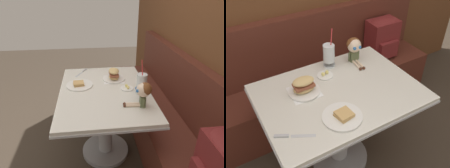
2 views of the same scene
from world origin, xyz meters
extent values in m
plane|color=#382D23|center=(0.00, 0.00, 0.00)|extent=(8.00, 8.00, 0.00)
cube|color=brown|center=(0.00, 1.05, 1.20)|extent=(4.40, 0.08, 2.40)
cube|color=#512319|center=(0.00, 0.77, 0.23)|extent=(2.60, 0.48, 0.45)
cube|color=#512319|center=(0.00, 0.96, 0.73)|extent=(2.60, 0.10, 0.55)
cube|color=silver|center=(0.00, 0.18, 0.72)|extent=(1.10, 0.80, 0.03)
cube|color=#B7BABF|center=(0.00, 0.18, 0.70)|extent=(1.11, 0.81, 0.02)
cylinder|color=#A5A8AD|center=(0.00, 0.18, 0.37)|extent=(0.14, 0.14, 0.65)
cylinder|color=gray|center=(0.00, 0.18, 0.02)|extent=(0.48, 0.48, 0.04)
cylinder|color=white|center=(-0.11, -0.05, 0.75)|extent=(0.25, 0.25, 0.01)
cube|color=tan|center=(-0.11, -0.05, 0.76)|extent=(0.11, 0.11, 0.01)
cube|color=tan|center=(-0.10, -0.05, 0.78)|extent=(0.10, 0.10, 0.01)
cylinder|color=silver|center=(0.10, 0.50, 0.74)|extent=(0.10, 0.10, 0.01)
cylinder|color=silver|center=(0.10, 0.50, 0.77)|extent=(0.03, 0.03, 0.03)
cylinder|color=silver|center=(0.10, 0.50, 0.85)|extent=(0.09, 0.09, 0.14)
cylinder|color=pink|center=(0.10, 0.50, 0.84)|extent=(0.08, 0.08, 0.12)
cylinder|color=#DB383D|center=(0.11, 0.49, 0.95)|extent=(0.01, 0.03, 0.22)
cube|color=white|center=(-0.21, 0.29, 0.74)|extent=(0.21, 0.21, 0.00)
cylinder|color=white|center=(-0.21, 0.29, 0.75)|extent=(0.22, 0.22, 0.01)
ellipsoid|color=tan|center=(-0.21, 0.29, 0.77)|extent=(0.15, 0.10, 0.04)
cube|color=#995138|center=(-0.21, 0.29, 0.80)|extent=(0.14, 0.09, 0.02)
ellipsoid|color=tan|center=(-0.21, 0.29, 0.83)|extent=(0.15, 0.10, 0.04)
cylinder|color=white|center=(0.00, 0.39, 0.74)|extent=(0.12, 0.12, 0.01)
sphere|color=#F4E07A|center=(-0.02, 0.39, 0.76)|extent=(0.03, 0.03, 0.03)
sphere|color=#F4E07A|center=(0.02, 0.39, 0.76)|extent=(0.03, 0.03, 0.03)
cube|color=silver|center=(-0.38, -0.06, 0.74)|extent=(0.13, 0.08, 0.00)
cube|color=#B2B5BA|center=(-0.49, 0.00, 0.75)|extent=(0.08, 0.06, 0.01)
cube|color=#5B6642|center=(0.30, 0.46, 0.78)|extent=(0.07, 0.05, 0.08)
sphere|color=beige|center=(0.30, 0.46, 0.88)|extent=(0.11, 0.11, 0.11)
ellipsoid|color=brown|center=(0.30, 0.47, 0.89)|extent=(0.12, 0.11, 0.10)
sphere|color=#2D6BB2|center=(0.27, 0.41, 0.88)|extent=(0.03, 0.03, 0.03)
sphere|color=#2D6BB2|center=(0.32, 0.40, 0.88)|extent=(0.03, 0.03, 0.03)
cylinder|color=beige|center=(0.28, 0.38, 0.75)|extent=(0.03, 0.12, 0.02)
cylinder|color=beige|center=(0.31, 0.37, 0.75)|extent=(0.03, 0.12, 0.02)
sphere|color=#4C2819|center=(0.27, 0.32, 0.75)|extent=(0.03, 0.03, 0.03)
sphere|color=#4C2819|center=(0.30, 0.31, 0.75)|extent=(0.03, 0.03, 0.03)
cylinder|color=#5B6642|center=(0.26, 0.46, 0.79)|extent=(0.02, 0.02, 0.07)
cylinder|color=#5B6642|center=(0.34, 0.45, 0.79)|extent=(0.02, 0.02, 0.07)
camera|label=1|loc=(1.59, 0.06, 1.58)|focal=31.79mm
camera|label=2|loc=(-0.70, -0.98, 1.85)|focal=40.74mm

